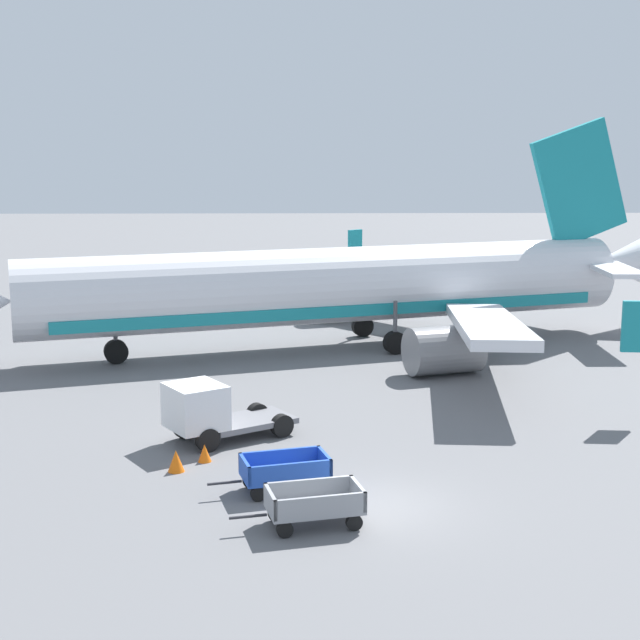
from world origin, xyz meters
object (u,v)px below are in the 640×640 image
object	(u,v)px
airplane	(351,286)
baggage_cart_second_in_row	(285,472)
baggage_cart_nearest	(314,504)
traffic_cone_near_plane	(205,453)
traffic_cone_mid_apron	(176,461)
service_truck_beside_carts	(209,411)

from	to	relation	value
airplane	baggage_cart_second_in_row	distance (m)	20.26
baggage_cart_nearest	traffic_cone_near_plane	xyz separation A→B (m)	(-3.44, 5.24, -0.32)
airplane	traffic_cone_near_plane	bearing A→B (deg)	-107.89
airplane	baggage_cart_nearest	bearing A→B (deg)	-95.39
traffic_cone_mid_apron	traffic_cone_near_plane	bearing A→B (deg)	48.92
airplane	service_truck_beside_carts	xyz separation A→B (m)	(-5.60, -15.23, -1.95)
baggage_cart_nearest	service_truck_beside_carts	size ratio (longest dim) A/B	0.77
baggage_cart_nearest	service_truck_beside_carts	xyz separation A→B (m)	(-3.48, 7.23, 0.50)
traffic_cone_near_plane	traffic_cone_mid_apron	size ratio (longest dim) A/B	0.83
service_truck_beside_carts	airplane	bearing A→B (deg)	69.82
airplane	traffic_cone_mid_apron	world-z (taller)	airplane
traffic_cone_mid_apron	baggage_cart_second_in_row	bearing A→B (deg)	-27.32
baggage_cart_second_in_row	service_truck_beside_carts	size ratio (longest dim) A/B	0.77
baggage_cart_nearest	traffic_cone_near_plane	size ratio (longest dim) A/B	6.34
baggage_cart_nearest	traffic_cone_near_plane	bearing A→B (deg)	123.31
airplane	baggage_cart_second_in_row	world-z (taller)	airplane
airplane	service_truck_beside_carts	world-z (taller)	airplane
baggage_cart_second_in_row	traffic_cone_near_plane	bearing A→B (deg)	134.37
airplane	service_truck_beside_carts	size ratio (longest dim) A/B	7.83
service_truck_beside_carts	traffic_cone_near_plane	bearing A→B (deg)	-88.87
baggage_cart_nearest	traffic_cone_mid_apron	xyz separation A→B (m)	(-4.24, 4.33, -0.26)
airplane	traffic_cone_near_plane	size ratio (longest dim) A/B	64.55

